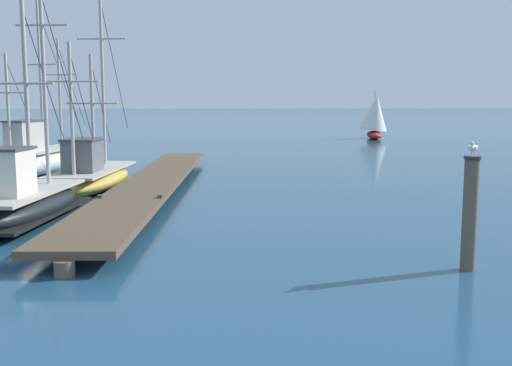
% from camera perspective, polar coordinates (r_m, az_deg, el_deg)
% --- Properties ---
extents(floating_dock, '(2.92, 19.60, 0.53)m').
position_cam_1_polar(floating_dock, '(20.32, -9.62, 0.13)').
color(floating_dock, brown).
rests_on(floating_dock, ground).
extents(fishing_boat_0, '(2.20, 6.78, 6.19)m').
position_cam_1_polar(fishing_boat_0, '(16.17, -20.75, -1.53)').
color(fishing_boat_0, black).
rests_on(fishing_boat_0, ground).
extents(fishing_boat_1, '(3.19, 7.97, 7.05)m').
position_cam_1_polar(fishing_boat_1, '(26.23, -19.74, 2.26)').
color(fishing_boat_1, silver).
rests_on(fishing_boat_1, ground).
extents(fishing_boat_3, '(2.56, 7.74, 6.90)m').
position_cam_1_polar(fishing_boat_3, '(20.98, -15.22, 0.77)').
color(fishing_boat_3, gold).
rests_on(fishing_boat_3, ground).
extents(mooring_piling, '(0.30, 0.30, 2.07)m').
position_cam_1_polar(mooring_piling, '(11.51, 19.43, -2.54)').
color(mooring_piling, brown).
rests_on(mooring_piling, ground).
extents(perched_seagull, '(0.27, 0.34, 0.26)m').
position_cam_1_polar(perched_seagull, '(11.37, 19.69, 3.15)').
color(perched_seagull, gold).
rests_on(perched_seagull, mooring_piling).
extents(distant_sailboat, '(2.70, 4.37, 3.76)m').
position_cam_1_polar(distant_sailboat, '(48.30, 11.10, 6.11)').
color(distant_sailboat, '#AD2823').
rests_on(distant_sailboat, ground).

